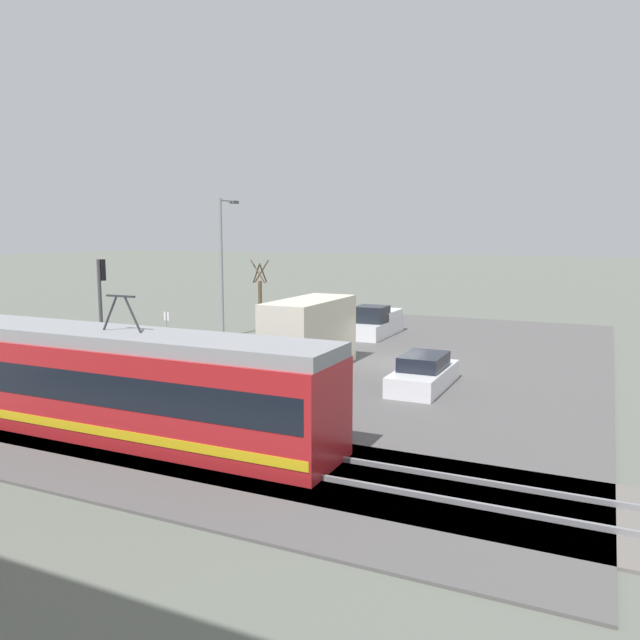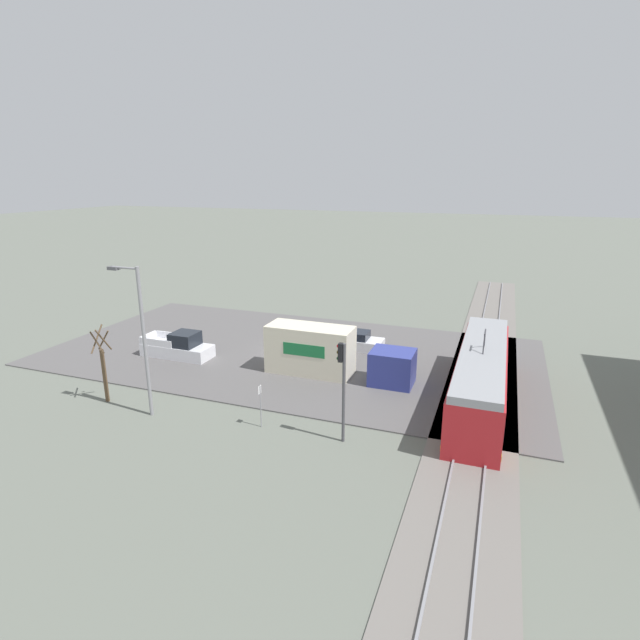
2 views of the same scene
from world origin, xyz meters
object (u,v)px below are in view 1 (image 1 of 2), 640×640
at_px(pickup_truck, 375,324).
at_px(no_parking_sign, 167,330).
at_px(light_rail_tram, 124,385).
at_px(traffic_light_pole, 101,301).
at_px(sedan_car_0, 424,374).
at_px(street_tree, 260,298).
at_px(box_truck, 296,342).
at_px(street_lamp_near_crossing, 223,258).

distance_m(pickup_truck, no_parking_sign, 13.15).
bearing_deg(light_rail_tram, traffic_light_pole, -42.22).
bearing_deg(sedan_car_0, street_tree, 142.08).
relative_size(box_truck, sedan_car_0, 2.11).
bearing_deg(sedan_car_0, traffic_light_pole, -165.48).
height_order(light_rail_tram, street_tree, street_tree).
bearing_deg(traffic_light_pole, no_parking_sign, -88.97).
bearing_deg(box_truck, no_parking_sign, -7.52).
height_order(street_tree, no_parking_sign, street_tree).
bearing_deg(pickup_truck, light_rail_tram, 88.57).
relative_size(traffic_light_pole, street_lamp_near_crossing, 0.62).
xyz_separation_m(light_rail_tram, street_tree, (7.40, -21.06, 0.44)).
bearing_deg(box_truck, traffic_light_pole, 23.54).
bearing_deg(light_rail_tram, street_tree, -70.64).
bearing_deg(no_parking_sign, pickup_truck, -125.33).
distance_m(traffic_light_pole, street_lamp_near_crossing, 11.39).
bearing_deg(street_lamp_near_crossing, traffic_light_pole, 94.97).
bearing_deg(pickup_truck, sedan_car_0, 118.55).
height_order(street_lamp_near_crossing, no_parking_sign, street_lamp_near_crossing).
height_order(sedan_car_0, no_parking_sign, no_parking_sign).
bearing_deg(sedan_car_0, box_truck, -178.99).
xyz_separation_m(box_truck, street_tree, (8.44, -11.24, 0.54)).
bearing_deg(street_lamp_near_crossing, street_tree, -99.03).
bearing_deg(traffic_light_pole, street_lamp_near_crossing, -85.03).
distance_m(box_truck, street_tree, 14.06).
distance_m(street_lamp_near_crossing, no_parking_sign, 7.58).
bearing_deg(light_rail_tram, box_truck, -96.02).
relative_size(box_truck, traffic_light_pole, 1.90).
bearing_deg(box_truck, sedan_car_0, -178.99).
height_order(box_truck, no_parking_sign, box_truck).
bearing_deg(pickup_truck, street_lamp_near_crossing, 25.38).
bearing_deg(box_truck, light_rail_tram, 83.98).
relative_size(light_rail_tram, traffic_light_pole, 2.72).
relative_size(traffic_light_pole, no_parking_sign, 2.21).
relative_size(street_tree, street_lamp_near_crossing, 0.55).
xyz_separation_m(box_truck, pickup_truck, (0.50, -11.79, -0.79)).
height_order(pickup_truck, no_parking_sign, no_parking_sign).
xyz_separation_m(light_rail_tram, traffic_light_pole, (6.98, -6.33, 1.72)).
height_order(box_truck, street_lamp_near_crossing, street_lamp_near_crossing).
distance_m(pickup_truck, sedan_car_0, 13.30).
distance_m(traffic_light_pole, street_tree, 14.79).
relative_size(pickup_truck, sedan_car_0, 1.13).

